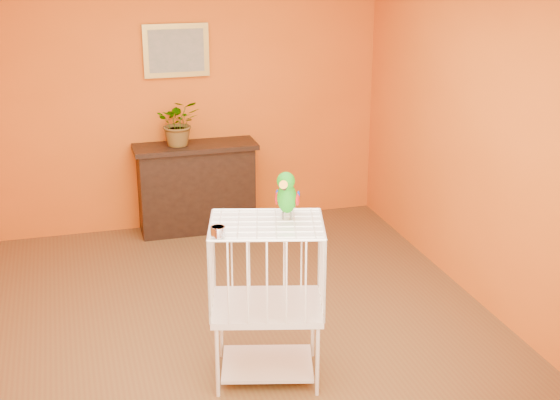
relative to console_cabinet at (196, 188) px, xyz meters
name	(u,v)px	position (x,y,z in m)	size (l,w,h in m)	color
ground	(231,325)	(-0.11, -2.04, -0.44)	(4.50, 4.50, 0.00)	brown
room_shell	(226,120)	(-0.11, -2.04, 1.15)	(4.50, 4.50, 4.50)	orange
console_cabinet	(196,188)	(0.00, 0.00, 0.00)	(1.18, 0.42, 0.87)	black
potted_plant	(180,129)	(-0.14, -0.06, 0.61)	(0.40, 0.45, 0.35)	#26722D
framed_picture	(176,51)	(-0.11, 0.18, 1.31)	(0.62, 0.04, 0.50)	#B49640
birdcage	(267,299)	(-0.02, -2.79, 0.13)	(0.82, 0.70, 1.09)	white
feed_cup	(218,232)	(-0.36, -2.93, 0.68)	(0.09, 0.09, 0.06)	silver
parrot	(287,195)	(0.12, -2.74, 0.81)	(0.20, 0.28, 0.32)	#59544C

